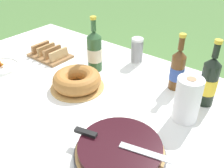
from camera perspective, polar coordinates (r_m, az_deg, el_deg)
The scene contains 11 objects.
garden_table at distance 1.34m, azimuth -7.86°, elevation -3.82°, with size 1.86×1.20×0.75m.
tablecloth at distance 1.31m, azimuth -8.01°, elevation -2.13°, with size 1.87×1.21×0.10m.
berry_tart at distance 0.94m, azimuth 1.81°, elevation -15.01°, with size 0.34×0.34×0.06m.
serving_knife at distance 0.93m, azimuth 0.13°, elevation -13.01°, with size 0.37×0.12×0.01m.
bundt_cake at distance 1.31m, azimuth -8.01°, elevation 0.84°, with size 0.28×0.28×0.09m.
cup_stack at distance 1.54m, azimuth 5.72°, elevation 7.56°, with size 0.07×0.07×0.16m.
cider_bottle_green at distance 1.44m, azimuth -4.02°, elevation 7.53°, with size 0.09×0.09×0.32m.
cider_bottle_amber at distance 1.30m, azimuth 14.72°, elevation 3.28°, with size 0.07×0.07×0.30m.
juice_bottle_red at distance 1.22m, azimuth 21.27°, elevation 0.57°, with size 0.08×0.08×0.32m.
paper_towel_roll at distance 1.10m, azimuth 16.86°, elevation -3.42°, with size 0.11×0.11×0.21m.
bread_board at distance 1.68m, azimuth -14.03°, elevation 6.78°, with size 0.26×0.18×0.07m.
Camera 1 is at (0.81, -0.72, 1.48)m, focal length 40.00 mm.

